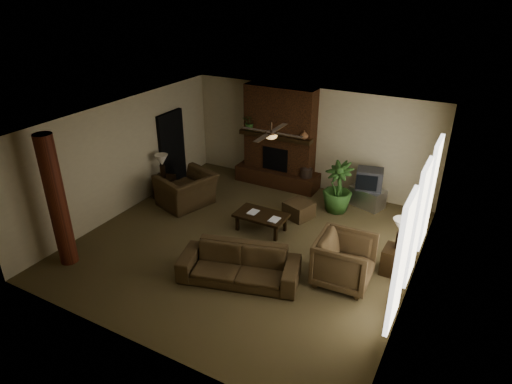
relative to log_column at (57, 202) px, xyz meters
The scene contains 23 objects.
room_shell 3.80m from the log_column, 39.13° to the left, with size 7.00×7.00×7.00m.
fireplace 6.02m from the log_column, 69.07° to the left, with size 2.40×0.70×2.80m.
windows 6.91m from the log_column, 22.11° to the left, with size 0.08×3.65×2.35m.
log_column is the anchor object (origin of this frame).
doorway 4.24m from the log_column, 96.65° to the left, with size 0.10×1.00×2.10m, color black.
ceiling_fan 4.45m from the log_column, 38.87° to the left, with size 1.35×1.35×0.37m.
sofa 3.77m from the log_column, 18.67° to the left, with size 2.33×0.68×0.91m, color #45341D.
armchair_left 3.43m from the log_column, 78.66° to the left, with size 1.32×0.86×1.15m, color #45341D.
armchair_right 5.74m from the log_column, 21.37° to the left, with size 1.05×0.98×1.08m, color #45341D.
coffee_table 4.36m from the log_column, 45.69° to the left, with size 1.20×0.70×0.43m.
ottoman 5.47m from the log_column, 49.31° to the left, with size 0.60×0.60×0.40m, color #45341D.
tv_stand 7.35m from the log_column, 48.59° to the left, with size 0.85×0.50×0.50m, color #B7B7BA.
tv 7.28m from the log_column, 48.60° to the left, with size 0.74×0.65×0.52m.
floor_vase 6.34m from the log_column, 60.77° to the left, with size 0.34×0.34×0.77m.
floor_plant 6.47m from the log_column, 49.02° to the left, with size 0.74×1.31×0.74m, color #315A24.
side_table_left 3.60m from the log_column, 93.36° to the left, with size 0.50×0.50×0.55m, color black.
lamp_left 3.42m from the log_column, 93.37° to the left, with size 0.37×0.37×0.65m.
side_table_right 6.83m from the log_column, 25.02° to the left, with size 0.50×0.50×0.55m, color black.
lamp_right 6.77m from the log_column, 25.48° to the left, with size 0.46×0.46×0.65m.
mantel_plant 5.57m from the log_column, 75.87° to the left, with size 0.38×0.42×0.33m, color #315A24.
mantel_vase 6.16m from the log_column, 60.91° to the left, with size 0.22×0.23×0.22m, color brown.
book_a 4.10m from the log_column, 48.57° to the left, with size 0.22×0.03×0.29m, color #999999.
book_b 4.45m from the log_column, 42.08° to the left, with size 0.21×0.02×0.29m, color #999999.
Camera 1 is at (4.19, -7.32, 5.39)m, focal length 30.99 mm.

